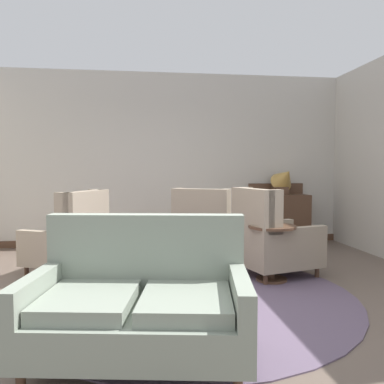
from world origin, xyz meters
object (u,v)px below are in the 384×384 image
at_px(coffee_table, 166,258).
at_px(sideboard, 279,216).
at_px(armchair_back_corner, 205,230).
at_px(gramophone, 284,179).
at_px(porcelain_vase, 166,235).
at_px(settee, 140,304).
at_px(armchair_beside_settee, 72,239).
at_px(armchair_far_left, 271,240).
at_px(side_table, 272,247).

relative_size(coffee_table, sideboard, 0.77).
bearing_deg(armchair_back_corner, gramophone, -121.06).
relative_size(porcelain_vase, settee, 0.24).
xyz_separation_m(armchair_beside_settee, sideboard, (3.34, 1.52, 0.06)).
height_order(sideboard, gramophone, gramophone).
bearing_deg(settee, armchair_beside_settee, 119.18).
height_order(porcelain_vase, armchair_beside_settee, armchair_beside_settee).
bearing_deg(armchair_far_left, side_table, 146.97).
bearing_deg(side_table, porcelain_vase, -173.42).
bearing_deg(armchair_far_left, settee, 124.32).
relative_size(settee, armchair_beside_settee, 1.47).
xyz_separation_m(side_table, gramophone, (0.95, 2.12, 0.77)).
bearing_deg(settee, gramophone, 66.09).
height_order(porcelain_vase, armchair_back_corner, armchair_back_corner).
distance_m(armchair_beside_settee, side_table, 2.54).
distance_m(porcelain_vase, armchair_beside_settee, 1.45).
relative_size(armchair_back_corner, side_table, 1.63).
height_order(settee, side_table, settee).
height_order(armchair_far_left, gramophone, gramophone).
bearing_deg(armchair_beside_settee, side_table, 99.52).
xyz_separation_m(armchair_back_corner, gramophone, (1.57, 0.99, 0.73)).
height_order(armchair_beside_settee, side_table, armchair_beside_settee).
distance_m(armchair_back_corner, armchair_far_left, 1.15).
bearing_deg(armchair_far_left, gramophone, -40.74).
distance_m(settee, sideboard, 4.65).
bearing_deg(armchair_back_corner, side_table, 145.41).
distance_m(coffee_table, sideboard, 3.26).
bearing_deg(armchair_beside_settee, porcelain_vase, 79.67).
height_order(settee, sideboard, sideboard).
distance_m(coffee_table, porcelain_vase, 0.25).
relative_size(porcelain_vase, armchair_back_corner, 0.35).
bearing_deg(armchair_far_left, armchair_back_corner, 20.88).
bearing_deg(coffee_table, armchair_far_left, 17.32).
bearing_deg(armchair_far_left, sideboard, -38.44).
distance_m(armchair_back_corner, side_table, 1.29).
xyz_separation_m(coffee_table, sideboard, (2.18, 2.42, 0.14)).
height_order(armchair_back_corner, side_table, armchair_back_corner).
distance_m(coffee_table, settee, 1.56).
height_order(armchair_back_corner, gramophone, gramophone).
bearing_deg(armchair_beside_settee, settee, 45.46).
relative_size(settee, armchair_back_corner, 1.47).
relative_size(porcelain_vase, gramophone, 0.66).
distance_m(porcelain_vase, armchair_back_corner, 1.45).
relative_size(armchair_back_corner, armchair_beside_settee, 1.00).
distance_m(porcelain_vase, side_table, 1.30).
xyz_separation_m(coffee_table, porcelain_vase, (0.01, 0.06, 0.24)).
height_order(armchair_far_left, armchair_beside_settee, armchair_far_left).
xyz_separation_m(porcelain_vase, armchair_far_left, (1.34, 0.36, -0.15)).
xyz_separation_m(porcelain_vase, settee, (-0.28, -1.59, -0.20)).
bearing_deg(armchair_back_corner, sideboard, -117.76).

